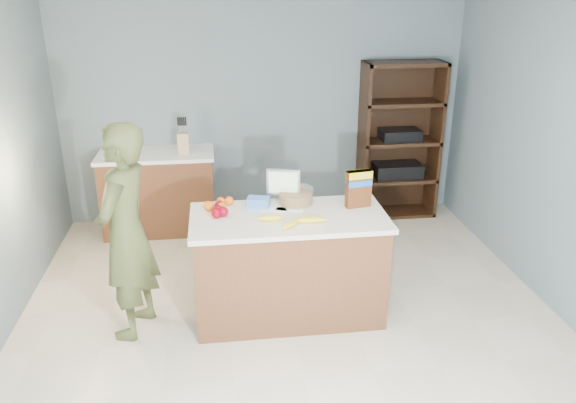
{
  "coord_description": "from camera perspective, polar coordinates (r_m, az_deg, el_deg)",
  "views": [
    {
      "loc": [
        -0.53,
        -3.75,
        2.65
      ],
      "look_at": [
        0.0,
        0.35,
        1.0
      ],
      "focal_mm": 35.0,
      "sensor_mm": 36.0,
      "label": 1
    }
  ],
  "objects": [
    {
      "name": "salad_bowl",
      "position": [
        4.66,
        0.77,
        0.47
      ],
      "size": [
        0.3,
        0.3,
        0.13
      ],
      "color": "#267219",
      "rests_on": "counter_peninsula"
    },
    {
      "name": "cereal_box",
      "position": [
        4.59,
        7.19,
        1.57
      ],
      "size": [
        0.22,
        0.11,
        0.31
      ],
      "color": "#592B14",
      "rests_on": "counter_peninsula"
    },
    {
      "name": "knife_block",
      "position": [
        6.13,
        -10.59,
        5.95
      ],
      "size": [
        0.12,
        0.1,
        0.31
      ],
      "color": "tan",
      "rests_on": "back_cabinet"
    },
    {
      "name": "apples",
      "position": [
        4.47,
        -6.99,
        -0.88
      ],
      "size": [
        0.14,
        0.24,
        0.08
      ],
      "color": "maroon",
      "rests_on": "counter_peninsula"
    },
    {
      "name": "back_cabinet",
      "position": [
        6.38,
        -12.95,
        1.0
      ],
      "size": [
        1.24,
        0.62,
        0.9
      ],
      "color": "brown",
      "rests_on": "ground"
    },
    {
      "name": "blue_carton",
      "position": [
        4.6,
        -3.01,
        -0.07
      ],
      "size": [
        0.2,
        0.16,
        0.08
      ],
      "primitive_type": "cube",
      "rotation": [
        0.0,
        0.0,
        -0.26
      ],
      "color": "blue",
      "rests_on": "counter_peninsula"
    },
    {
      "name": "oranges",
      "position": [
        4.6,
        -7.14,
        -0.27
      ],
      "size": [
        0.25,
        0.19,
        0.07
      ],
      "color": "orange",
      "rests_on": "counter_peninsula"
    },
    {
      "name": "bananas",
      "position": [
        4.29,
        0.78,
        -1.94
      ],
      "size": [
        0.54,
        0.25,
        0.05
      ],
      "color": "yellow",
      "rests_on": "counter_peninsula"
    },
    {
      "name": "floor",
      "position": [
        4.62,
        0.58,
        -13.23
      ],
      "size": [
        4.5,
        5.0,
        0.02
      ],
      "primitive_type": "cube",
      "color": "beige",
      "rests_on": "ground"
    },
    {
      "name": "envelopes",
      "position": [
        4.56,
        -0.67,
        -0.81
      ],
      "size": [
        0.37,
        0.18,
        0.0
      ],
      "color": "white",
      "rests_on": "counter_peninsula"
    },
    {
      "name": "tv",
      "position": [
        4.67,
        -0.47,
        1.85
      ],
      "size": [
        0.28,
        0.12,
        0.28
      ],
      "color": "silver",
      "rests_on": "counter_peninsula"
    },
    {
      "name": "walls",
      "position": [
        3.91,
        0.67,
        7.0
      ],
      "size": [
        4.52,
        5.02,
        2.51
      ],
      "color": "slate",
      "rests_on": "ground"
    },
    {
      "name": "counter_peninsula",
      "position": [
        4.65,
        0.08,
        -6.93
      ],
      "size": [
        1.56,
        0.76,
        0.9
      ],
      "color": "brown",
      "rests_on": "ground"
    },
    {
      "name": "shelving_unit",
      "position": [
        6.69,
        11.09,
        5.85
      ],
      "size": [
        0.9,
        0.4,
        1.8
      ],
      "color": "black",
      "rests_on": "ground"
    },
    {
      "name": "person",
      "position": [
        4.43,
        -16.13,
        -3.08
      ],
      "size": [
        0.58,
        0.72,
        1.71
      ],
      "primitive_type": "imported",
      "rotation": [
        0.0,
        0.0,
        -1.88
      ],
      "color": "#454D27",
      "rests_on": "ground"
    }
  ]
}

